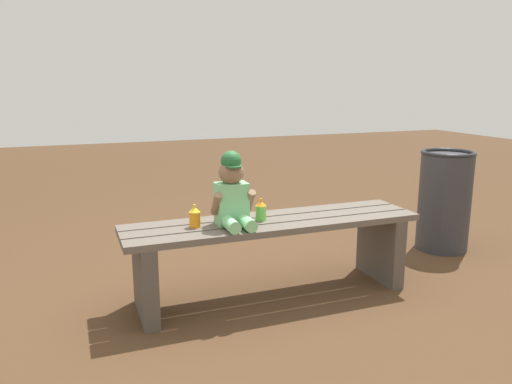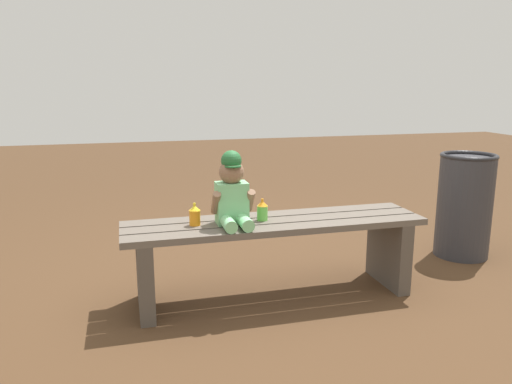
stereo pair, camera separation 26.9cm
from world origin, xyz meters
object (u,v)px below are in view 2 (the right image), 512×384
object	(u,v)px
child_figure	(232,193)
park_bench	(275,244)
sippy_cup_left	(195,215)
trash_bin	(464,205)
sippy_cup_right	(262,210)

from	to	relation	value
child_figure	park_bench	bearing A→B (deg)	4.17
sippy_cup_left	trash_bin	size ratio (longest dim) A/B	0.17
child_figure	sippy_cup_right	world-z (taller)	child_figure
sippy_cup_left	sippy_cup_right	size ratio (longest dim) A/B	1.00
trash_bin	park_bench	bearing A→B (deg)	-167.79
park_bench	child_figure	bearing A→B (deg)	-175.83
sippy_cup_right	child_figure	bearing A→B (deg)	-169.53
park_bench	trash_bin	distance (m)	1.54
child_figure	sippy_cup_right	distance (m)	0.22
park_bench	sippy_cup_right	xyz separation A→B (m)	(-0.07, 0.01, 0.20)
child_figure	trash_bin	xyz separation A→B (m)	(1.75, 0.34, -0.26)
sippy_cup_left	park_bench	bearing A→B (deg)	-1.89
sippy_cup_left	sippy_cup_right	distance (m)	0.38
sippy_cup_right	trash_bin	bearing A→B (deg)	11.16
child_figure	sippy_cup_left	bearing A→B (deg)	170.78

